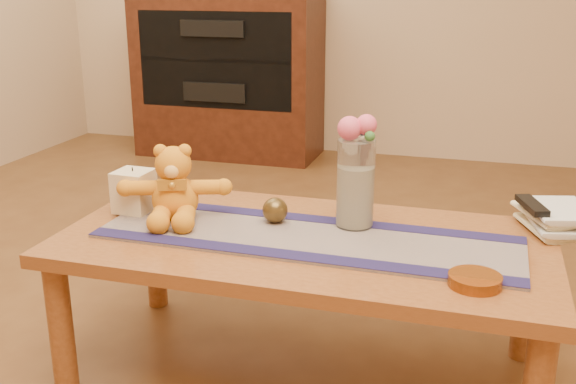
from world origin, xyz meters
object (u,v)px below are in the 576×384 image
(pillar_candle, at_px, (134,191))
(amber_dish, at_px, (475,280))
(tv_remote, at_px, (532,205))
(teddy_bear, at_px, (174,183))
(glass_vase, at_px, (356,184))
(book_bottom, at_px, (528,228))
(bronze_ball, at_px, (275,210))

(pillar_candle, height_order, amber_dish, pillar_candle)
(tv_remote, height_order, amber_dish, tv_remote)
(teddy_bear, xyz_separation_m, glass_vase, (0.54, 0.09, 0.02))
(glass_vase, xyz_separation_m, book_bottom, (0.49, 0.11, -0.13))
(pillar_candle, relative_size, bronze_ball, 1.69)
(teddy_bear, bearing_deg, bronze_ball, -10.31)
(tv_remote, bearing_deg, glass_vase, 173.91)
(pillar_candle, distance_m, tv_remote, 1.20)
(tv_remote, bearing_deg, amber_dish, -126.88)
(pillar_candle, distance_m, glass_vase, 0.70)
(bronze_ball, bearing_deg, book_bottom, 12.08)
(glass_vase, distance_m, tv_remote, 0.51)
(pillar_candle, height_order, glass_vase, glass_vase)
(amber_dish, bearing_deg, pillar_candle, 166.97)
(glass_vase, height_order, book_bottom, glass_vase)
(glass_vase, bearing_deg, bronze_ball, -169.97)
(pillar_candle, bearing_deg, book_bottom, 8.58)
(teddy_bear, relative_size, pillar_candle, 2.49)
(book_bottom, distance_m, amber_dish, 0.44)
(glass_vase, bearing_deg, teddy_bear, -170.86)
(glass_vase, relative_size, tv_remote, 1.62)
(pillar_candle, xyz_separation_m, tv_remote, (1.19, 0.17, 0.01))
(teddy_bear, distance_m, tv_remote, 1.05)
(bronze_ball, relative_size, book_bottom, 0.34)
(teddy_bear, distance_m, glass_vase, 0.55)
(pillar_candle, height_order, bronze_ball, pillar_candle)
(teddy_bear, bearing_deg, tv_remote, -8.29)
(book_bottom, bearing_deg, teddy_bear, 170.01)
(pillar_candle, distance_m, bronze_ball, 0.46)
(glass_vase, height_order, tv_remote, glass_vase)
(pillar_candle, xyz_separation_m, amber_dish, (1.05, -0.24, -0.06))
(teddy_bear, height_order, glass_vase, glass_vase)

